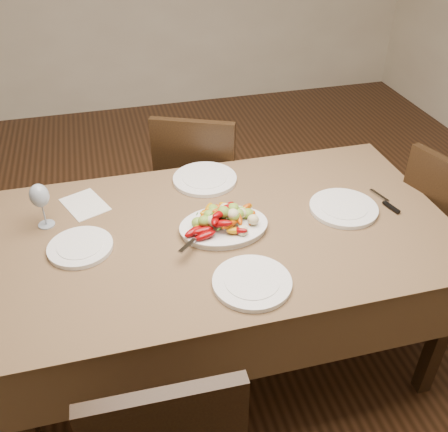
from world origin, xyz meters
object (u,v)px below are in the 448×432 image
Objects in this scene: dining_table at (224,296)px; plate_left at (80,247)px; chair_far at (202,184)px; serving_platter at (224,228)px; wine_glass at (41,204)px; plate_right at (343,208)px; plate_near at (252,283)px; plate_far at (205,179)px.

dining_table is 7.48× the size of plate_left.
serving_platter is at bearing 107.90° from chair_far.
wine_glass reaches higher than plate_left.
plate_right is 1.03× the size of plate_near.
plate_far and plate_near have the same top height.
serving_platter is at bearing 92.88° from plate_near.
plate_left is (-0.56, 0.01, 0.39)m from dining_table.
plate_left is at bearing 74.44° from chair_far.
plate_right is 1.40× the size of wine_glass.
chair_far is at bearing 37.33° from wine_glass.
wine_glass is at bearing 61.23° from chair_far.
plate_left and plate_far have the same top height.
serving_platter reaches higher than plate_near.
plate_right is 0.61m from plate_near.
serving_platter is at bearing -179.08° from plate_right.
wine_glass is (-0.70, -0.17, 0.09)m from plate_far.
plate_left is 0.67m from plate_near.
plate_right is (0.53, 0.01, -0.00)m from serving_platter.
serving_platter is at bearing -17.45° from wine_glass.
dining_table is at bearing 108.12° from chair_far.
dining_table is at bearing -1.30° from plate_left.
plate_left is at bearing 148.59° from plate_near.
serving_platter is 0.33m from plate_near.
chair_far is 0.52m from plate_far.
plate_far is at bearing 13.64° from wine_glass.
dining_table is 0.65m from plate_right.
dining_table is 6.60× the size of plate_near.
chair_far is 1.04m from wine_glass.
dining_table is 5.38× the size of serving_platter.
dining_table is at bearing -16.50° from wine_glass.
plate_near is at bearing -89.56° from plate_far.
chair_far is 3.86× the size of plate_left.
serving_platter is 1.20× the size of plate_right.
dining_table is 1.94× the size of chair_far.
plate_near is at bearing 110.46° from chair_far.
plate_far reaches higher than dining_table.
plate_right is at bearing -9.70° from wine_glass.
plate_left reaches higher than dining_table.
wine_glass reaches higher than serving_platter.
serving_platter reaches higher than plate_far.
plate_right is at bearing -0.31° from dining_table.
plate_left is (-0.56, 0.02, -0.00)m from serving_platter.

